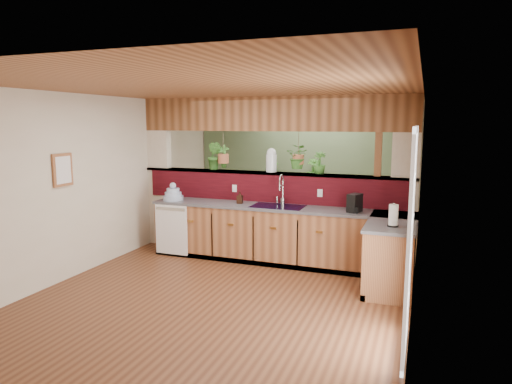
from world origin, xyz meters
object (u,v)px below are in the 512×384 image
(shelving_console, at_px, (294,205))
(coffee_maker, at_px, (355,204))
(glass_jar, at_px, (271,160))
(faucet, at_px, (282,188))
(paper_towel, at_px, (393,216))
(dish_stack, at_px, (173,195))
(soap_dispenser, at_px, (240,198))

(shelving_console, bearing_deg, coffee_maker, -70.17)
(glass_jar, xyz_separation_m, shelving_console, (-0.14, 1.90, -1.08))
(faucet, distance_m, shelving_console, 2.26)
(faucet, height_order, shelving_console, faucet)
(paper_towel, xyz_separation_m, shelving_console, (-2.16, 3.10, -0.54))
(dish_stack, bearing_deg, glass_jar, 15.85)
(dish_stack, relative_size, soap_dispenser, 1.76)
(soap_dispenser, bearing_deg, faucet, 11.24)
(coffee_maker, distance_m, paper_towel, 0.97)
(dish_stack, xyz_separation_m, paper_towel, (3.60, -0.75, 0.04))
(soap_dispenser, bearing_deg, coffee_maker, -2.37)
(faucet, relative_size, shelving_console, 0.31)
(faucet, distance_m, coffee_maker, 1.20)
(glass_jar, relative_size, shelving_console, 0.25)
(paper_towel, relative_size, glass_jar, 0.78)
(soap_dispenser, distance_m, shelving_console, 2.32)
(soap_dispenser, height_order, shelving_console, soap_dispenser)
(paper_towel, bearing_deg, glass_jar, 149.24)
(dish_stack, distance_m, paper_towel, 3.67)
(faucet, relative_size, dish_stack, 1.43)
(coffee_maker, distance_m, shelving_console, 2.85)
(dish_stack, xyz_separation_m, shelving_console, (1.44, 2.35, -0.49))
(coffee_maker, bearing_deg, soap_dispenser, -160.94)
(coffee_maker, relative_size, glass_jar, 0.69)
(shelving_console, bearing_deg, dish_stack, -135.56)
(dish_stack, height_order, coffee_maker, dish_stack)
(coffee_maker, bearing_deg, shelving_console, 145.31)
(paper_towel, bearing_deg, soap_dispenser, 160.78)
(coffee_maker, relative_size, shelving_console, 0.17)
(paper_towel, bearing_deg, coffee_maker, 127.56)
(dish_stack, bearing_deg, paper_towel, -11.77)
(paper_towel, bearing_deg, dish_stack, 168.23)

